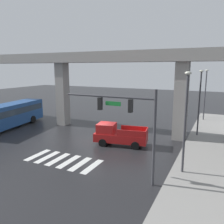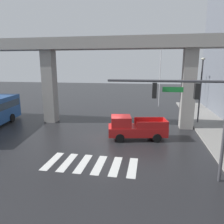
{
  "view_description": "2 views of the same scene",
  "coord_description": "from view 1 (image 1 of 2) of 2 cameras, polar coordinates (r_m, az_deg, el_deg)",
  "views": [
    {
      "loc": [
        11.25,
        -19.55,
        7.46
      ],
      "look_at": [
        0.9,
        2.0,
        2.85
      ],
      "focal_mm": 36.8,
      "sensor_mm": 36.0,
      "label": 1
    },
    {
      "loc": [
        3.61,
        -17.9,
        6.41
      ],
      "look_at": [
        0.05,
        2.37,
        1.9
      ],
      "focal_mm": 33.97,
      "sensor_mm": 36.0,
      "label": 2
    }
  ],
  "objects": [
    {
      "name": "street_lamp_near_corner",
      "position": [
        16.37,
        17.87,
        0.18
      ],
      "size": [
        0.44,
        0.7,
        7.24
      ],
      "color": "#38383D",
      "rests_on": "ground"
    },
    {
      "name": "street_lamp_far_north",
      "position": [
        34.94,
        22.21,
        5.35
      ],
      "size": [
        0.44,
        0.7,
        7.24
      ],
      "color": "#38383D",
      "rests_on": "ground"
    },
    {
      "name": "elevated_overpass",
      "position": [
        26.66,
        0.7,
        12.03
      ],
      "size": [
        57.53,
        2.19,
        9.28
      ],
      "color": "gray",
      "rests_on": "ground"
    },
    {
      "name": "city_bus",
      "position": [
        31.71,
        -24.18,
        -0.47
      ],
      "size": [
        4.09,
        11.05,
        2.99
      ],
      "color": "#234C8C",
      "rests_on": "ground"
    },
    {
      "name": "ground_plane",
      "position": [
        23.75,
        -4.09,
        -7.41
      ],
      "size": [
        120.0,
        120.0,
        0.0
      ],
      "primitive_type": "plane",
      "color": "#232326"
    },
    {
      "name": "sidewalk_east",
      "position": [
        22.79,
        22.22,
        -8.82
      ],
      "size": [
        4.0,
        36.0,
        0.15
      ],
      "primitive_type": "cube",
      "color": "gray",
      "rests_on": "ground"
    },
    {
      "name": "crosswalk_stripes",
      "position": [
        19.6,
        -11.99,
        -11.68
      ],
      "size": [
        6.05,
        2.8,
        0.01
      ],
      "color": "silver",
      "rests_on": "ground"
    },
    {
      "name": "pickup_truck",
      "position": [
        22.57,
        1.46,
        -5.74
      ],
      "size": [
        5.36,
        2.81,
        2.08
      ],
      "color": "red",
      "rests_on": "ground"
    },
    {
      "name": "flagpole",
      "position": [
        36.42,
        16.38,
        7.77
      ],
      "size": [
        1.16,
        0.12,
        9.88
      ],
      "color": "silver",
      "rests_on": "ground"
    },
    {
      "name": "traffic_signal_mast",
      "position": [
        14.75,
        4.24,
        -1.11
      ],
      "size": [
        6.49,
        0.32,
        6.2
      ],
      "color": "#38383D",
      "rests_on": "ground"
    },
    {
      "name": "street_lamp_mid_block",
      "position": [
        26.39,
        20.98,
        3.89
      ],
      "size": [
        0.44,
        0.7,
        7.24
      ],
      "color": "#38383D",
      "rests_on": "ground"
    }
  ]
}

